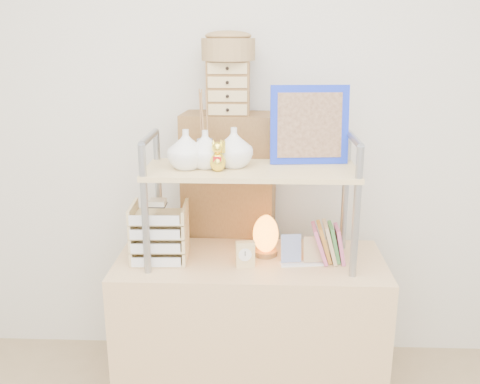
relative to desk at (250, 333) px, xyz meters
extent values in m
cube|color=silver|center=(0.00, 0.50, 0.93)|extent=(3.40, 0.02, 2.60)
cube|color=tan|center=(0.00, 0.00, 0.00)|extent=(1.20, 0.50, 0.75)
cube|color=brown|center=(-0.11, 0.37, 0.30)|extent=(0.47, 0.28, 1.35)
cylinder|color=gray|center=(-0.43, -0.15, 0.65)|extent=(0.03, 0.03, 0.55)
cylinder|color=gray|center=(-0.43, 0.15, 0.65)|extent=(0.03, 0.03, 0.55)
cylinder|color=gray|center=(-0.43, 0.00, 0.93)|extent=(0.03, 0.30, 0.03)
cylinder|color=gray|center=(0.43, -0.15, 0.65)|extent=(0.03, 0.03, 0.55)
cylinder|color=gray|center=(0.43, 0.15, 0.65)|extent=(0.03, 0.03, 0.55)
cylinder|color=gray|center=(0.43, 0.00, 0.93)|extent=(0.03, 0.30, 0.03)
cube|color=tan|center=(0.00, 0.00, 0.79)|extent=(0.90, 0.34, 0.02)
imported|color=white|center=(-0.27, -0.02, 0.88)|extent=(0.16, 0.16, 0.17)
imported|color=white|center=(-0.19, 0.00, 0.88)|extent=(0.15, 0.15, 0.16)
imported|color=white|center=(-0.07, 0.02, 0.88)|extent=(0.16, 0.16, 0.17)
cylinder|color=#235298|center=(-0.21, 0.12, 0.85)|extent=(0.07, 0.07, 0.10)
cube|color=#152EC9|center=(0.25, 0.10, 0.97)|extent=(0.34, 0.08, 0.34)
cube|color=brown|center=(0.25, 0.09, 0.97)|extent=(0.28, 0.06, 0.28)
cube|color=#CE5A89|center=(0.39, 0.00, 0.46)|extent=(0.05, 0.12, 0.17)
cube|color=#4D9B4D|center=(0.37, 0.02, 0.46)|extent=(0.05, 0.12, 0.17)
cube|color=tan|center=(0.35, 0.00, 0.46)|extent=(0.06, 0.13, 0.17)
cube|color=gold|center=(0.33, 0.02, 0.46)|extent=(0.07, 0.14, 0.17)
cube|color=#CE5A89|center=(0.31, 0.00, 0.46)|extent=(0.07, 0.14, 0.17)
cube|color=tan|center=(-0.40, 0.00, 0.38)|extent=(0.24, 0.22, 0.01)
cube|color=white|center=(-0.40, -0.11, 0.40)|extent=(0.21, 0.02, 0.04)
cube|color=tan|center=(-0.40, 0.00, 0.44)|extent=(0.24, 0.22, 0.01)
cube|color=white|center=(-0.40, -0.11, 0.47)|extent=(0.21, 0.02, 0.04)
cube|color=tan|center=(-0.40, 0.00, 0.51)|extent=(0.24, 0.22, 0.01)
cube|color=white|center=(-0.40, -0.11, 0.53)|extent=(0.21, 0.02, 0.04)
cube|color=tan|center=(-0.40, 0.00, 0.57)|extent=(0.24, 0.22, 0.01)
cube|color=white|center=(-0.40, -0.11, 0.59)|extent=(0.21, 0.02, 0.04)
cube|color=beige|center=(-0.40, -0.02, 0.64)|extent=(0.07, 0.07, 0.03)
cylinder|color=brown|center=(0.07, 0.05, 0.39)|extent=(0.11, 0.11, 0.02)
ellipsoid|color=orange|center=(0.07, 0.05, 0.48)|extent=(0.13, 0.12, 0.17)
cube|color=tan|center=(-0.02, -0.07, 0.43)|extent=(0.09, 0.05, 0.11)
cylinder|color=white|center=(-0.02, -0.09, 0.44)|extent=(0.06, 0.01, 0.06)
cube|color=white|center=(0.23, -0.04, 0.38)|extent=(0.19, 0.08, 0.01)
cube|color=navy|center=(0.18, -0.04, 0.45)|extent=(0.09, 0.04, 0.12)
cube|color=tan|center=(0.28, -0.03, 0.44)|extent=(0.09, 0.04, 0.11)
cube|color=brown|center=(-0.11, 0.35, 1.10)|extent=(0.20, 0.15, 0.25)
cube|color=tan|center=(-0.11, 0.27, 1.01)|extent=(0.18, 0.01, 0.05)
cube|color=tan|center=(-0.11, 0.27, 1.07)|extent=(0.18, 0.01, 0.05)
cube|color=tan|center=(-0.11, 0.27, 1.13)|extent=(0.18, 0.01, 0.05)
cube|color=tan|center=(-0.11, 0.27, 1.19)|extent=(0.18, 0.01, 0.05)
cylinder|color=olive|center=(-0.11, 0.35, 1.28)|extent=(0.25, 0.25, 0.10)
camera|label=1|loc=(0.04, -2.20, 1.35)|focal=40.00mm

